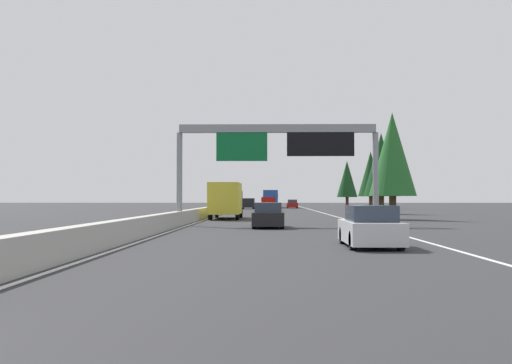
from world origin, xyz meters
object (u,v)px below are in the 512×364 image
object	(u,v)px
conifer_right_distant	(347,179)
minivan_near_right	(248,203)
sign_gantry_overhead	(280,145)
conifer_right_mid	(381,165)
sedan_mid_right	(292,204)
conifer_right_near	(392,154)
sedan_far_right	(370,228)
conifer_right_far	(371,174)
sedan_distant_a	(268,216)
box_truck_mid_center	(226,199)
bus_near_center	(270,198)
pickup_distant_b	(268,204)

from	to	relation	value
conifer_right_distant	minivan_near_right	bearing A→B (deg)	133.10
sign_gantry_overhead	conifer_right_mid	bearing A→B (deg)	-22.02
sedan_mid_right	conifer_right_near	world-z (taller)	conifer_right_near
sign_gantry_overhead	sedan_far_right	bearing A→B (deg)	-170.20
sign_gantry_overhead	conifer_right_far	size ratio (longest dim) A/B	1.40
sedan_distant_a	box_truck_mid_center	bearing A→B (deg)	13.02
sedan_distant_a	minivan_near_right	world-z (taller)	minivan_near_right
bus_near_center	sedan_far_right	bearing A→B (deg)	-177.79
sedan_mid_right	pickup_distant_b	distance (m)	21.57
sign_gantry_overhead	conifer_right_distant	distance (m)	77.51
conifer_right_far	sign_gantry_overhead	bearing A→B (deg)	165.50
box_truck_mid_center	sedan_mid_right	size ratio (longest dim) A/B	1.93
box_truck_mid_center	conifer_right_mid	bearing A→B (deg)	-44.89
conifer_right_far	sedan_distant_a	bearing A→B (deg)	165.47
sedan_mid_right	conifer_right_near	xyz separation A→B (m)	(-55.14, -6.04, 4.54)
sedan_far_right	sedan_distant_a	bearing A→B (deg)	14.51
sedan_mid_right	bus_near_center	distance (m)	7.45
sign_gantry_overhead	conifer_right_distant	xyz separation A→B (m)	(76.30, -13.65, 0.19)
conifer_right_near	conifer_right_mid	size ratio (longest dim) A/B	0.98
sedan_distant_a	conifer_right_distant	xyz separation A→B (m)	(79.05, -14.40, 4.56)
sedan_distant_a	conifer_right_near	distance (m)	17.54
minivan_near_right	conifer_right_distant	bearing A→B (deg)	-46.90
sedan_distant_a	minivan_near_right	size ratio (longest dim) A/B	0.88
conifer_right_near	conifer_right_distant	bearing A→B (deg)	-3.91
box_truck_mid_center	bus_near_center	size ratio (longest dim) A/B	0.74
box_truck_mid_center	minivan_near_right	bearing A→B (deg)	-0.19
conifer_right_mid	conifer_right_far	world-z (taller)	conifer_right_far
sedan_far_right	conifer_right_far	distance (m)	76.60
sedan_mid_right	conifer_right_distant	world-z (taller)	conifer_right_distant
sedan_far_right	box_truck_mid_center	xyz separation A→B (m)	(29.27, 7.16, 0.93)
box_truck_mid_center	minivan_near_right	xyz separation A→B (m)	(47.30, -0.16, -0.66)
sedan_far_right	conifer_right_near	distance (m)	28.90
pickup_distant_b	conifer_right_distant	size ratio (longest dim) A/B	0.65
conifer_right_mid	conifer_right_distant	size ratio (longest dim) A/B	1.01
bus_near_center	conifer_right_far	bearing A→B (deg)	-131.61
sedan_far_right	sedan_distant_a	distance (m)	14.59
box_truck_mid_center	conifer_right_far	xyz separation A→B (m)	(46.19, -19.40, 3.88)
pickup_distant_b	box_truck_mid_center	bearing A→B (deg)	174.04
sign_gantry_overhead	box_truck_mid_center	world-z (taller)	sign_gantry_overhead
sedan_far_right	box_truck_mid_center	world-z (taller)	box_truck_mid_center
box_truck_mid_center	conifer_right_mid	xyz separation A→B (m)	(15.65, -15.59, 3.70)
minivan_near_right	conifer_right_mid	world-z (taller)	conifer_right_mid
minivan_near_right	sedan_mid_right	bearing A→B (deg)	-48.41
sign_gantry_overhead	sedan_far_right	distance (m)	17.67
pickup_distant_b	bus_near_center	bearing A→B (deg)	-0.66
sign_gantry_overhead	conifer_right_distant	size ratio (longest dim) A/B	1.47
minivan_near_right	conifer_right_far	distance (m)	19.80
sign_gantry_overhead	sedan_mid_right	world-z (taller)	sign_gantry_overhead
sedan_far_right	sedan_mid_right	size ratio (longest dim) A/B	1.00
sedan_distant_a	bus_near_center	size ratio (longest dim) A/B	0.38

